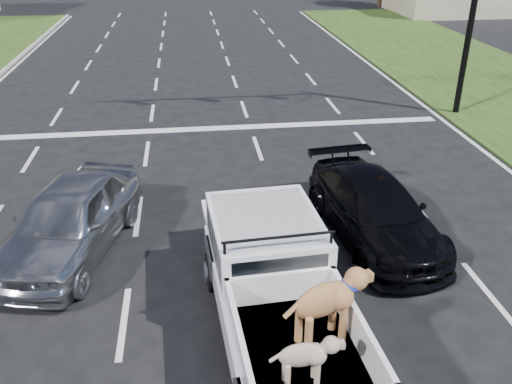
% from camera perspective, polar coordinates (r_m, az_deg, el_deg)
% --- Properties ---
extents(ground, '(160.00, 160.00, 0.00)m').
position_cam_1_polar(ground, '(10.29, -3.81, -12.75)').
color(ground, black).
rests_on(ground, ground).
extents(road_markings, '(17.75, 60.00, 0.01)m').
position_cam_1_polar(road_markings, '(15.91, -5.42, 2.40)').
color(road_markings, silver).
rests_on(road_markings, ground).
extents(pickup_truck, '(2.39, 5.61, 2.06)m').
position_cam_1_polar(pickup_truck, '(9.19, 2.48, -10.58)').
color(pickup_truck, black).
rests_on(pickup_truck, ground).
extents(silver_sedan, '(3.05, 5.00, 1.59)m').
position_cam_1_polar(silver_sedan, '(12.27, -18.99, -2.74)').
color(silver_sedan, '#A3A5AA').
rests_on(silver_sedan, ground).
extents(black_coupe, '(2.46, 4.94, 1.38)m').
position_cam_1_polar(black_coupe, '(12.47, 12.36, -1.89)').
color(black_coupe, black).
rests_on(black_coupe, ground).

